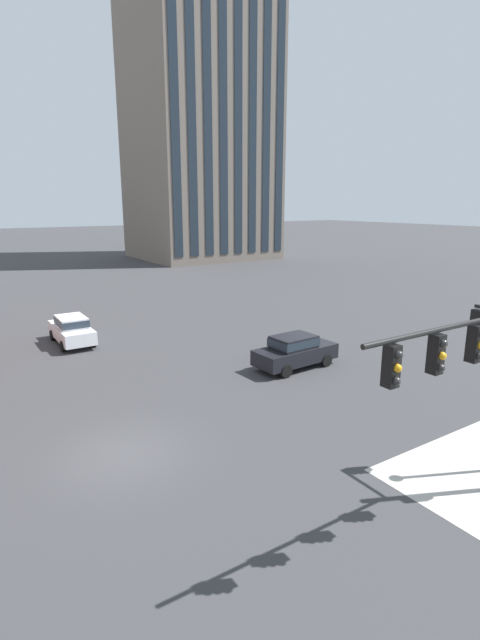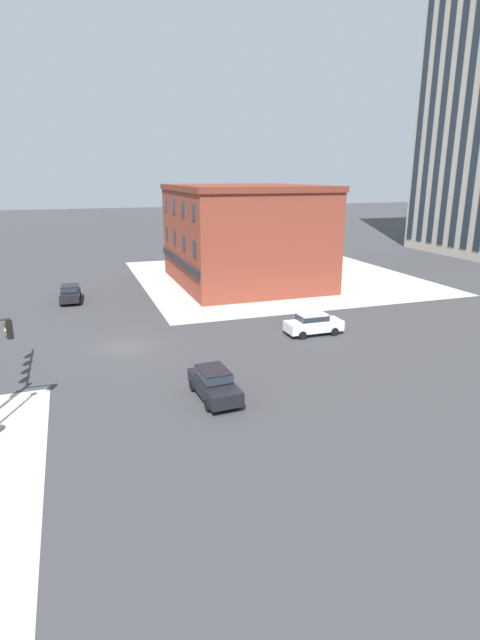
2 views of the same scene
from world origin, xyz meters
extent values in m
plane|color=#38383A|center=(0.00, 0.00, 0.00)|extent=(320.00, 320.00, 0.00)
cube|color=#B7B2A8|center=(-20.00, 20.00, 0.00)|extent=(32.00, 32.00, 0.02)
cube|color=black|center=(8.95, -6.33, 4.59)|extent=(0.28, 0.28, 0.90)
sphere|color=#282828|center=(8.95, -6.49, 4.87)|extent=(0.18, 0.18, 0.18)
sphere|color=orange|center=(8.95, -6.49, 4.59)|extent=(0.18, 0.18, 0.18)
sphere|color=#282828|center=(8.95, -6.49, 4.31)|extent=(0.18, 0.18, 0.18)
cube|color=black|center=(10.27, 3.63, 0.70)|extent=(4.49, 2.01, 0.76)
cube|color=black|center=(10.13, 3.63, 1.38)|extent=(2.19, 1.61, 0.60)
cube|color=#232D38|center=(10.13, 3.63, 1.38)|extent=(2.28, 1.65, 0.40)
cylinder|color=black|center=(11.59, 4.55, 0.32)|extent=(0.65, 0.26, 0.64)
cylinder|color=black|center=(11.68, 2.88, 0.32)|extent=(0.65, 0.26, 0.64)
cylinder|color=black|center=(8.87, 4.39, 0.32)|extent=(0.65, 0.26, 0.64)
cylinder|color=black|center=(8.96, 2.72, 0.32)|extent=(0.65, 0.26, 0.64)
cube|color=black|center=(-15.07, -3.58, 0.70)|extent=(4.50, 2.02, 0.76)
cube|color=black|center=(-14.92, -3.59, 1.38)|extent=(2.20, 1.62, 0.60)
cube|color=#232D38|center=(-14.92, -3.59, 1.38)|extent=(2.29, 1.66, 0.40)
cylinder|color=black|center=(-16.48, -4.33, 0.32)|extent=(0.65, 0.26, 0.64)
cylinder|color=black|center=(-16.38, -2.67, 0.32)|extent=(0.65, 0.26, 0.64)
cylinder|color=black|center=(-13.76, -4.50, 0.32)|extent=(0.65, 0.26, 0.64)
cylinder|color=black|center=(-13.66, -2.83, 0.32)|extent=(0.65, 0.26, 0.64)
cube|color=silver|center=(1.82, 14.05, 0.70)|extent=(1.78, 4.41, 0.76)
cube|color=silver|center=(1.82, 13.90, 1.38)|extent=(1.50, 2.12, 0.60)
cube|color=#232D38|center=(1.82, 13.90, 1.38)|extent=(1.54, 2.21, 0.40)
cylinder|color=black|center=(0.98, 15.41, 0.32)|extent=(0.22, 0.64, 0.64)
cylinder|color=black|center=(2.65, 15.42, 0.32)|extent=(0.22, 0.64, 0.64)
cylinder|color=black|center=(0.99, 12.69, 0.32)|extent=(0.22, 0.64, 0.64)
cylinder|color=black|center=(2.66, 12.69, 0.32)|extent=(0.22, 0.64, 0.64)
cube|color=brown|center=(-18.11, 15.37, 5.12)|extent=(18.23, 14.74, 10.23)
cube|color=brown|center=(-18.11, 15.37, 10.53)|extent=(18.59, 15.04, 0.60)
cube|color=black|center=(-18.11, 7.88, 2.90)|extent=(17.32, 0.24, 0.70)
cube|color=#1E2833|center=(-24.95, 7.96, 5.12)|extent=(1.10, 0.08, 1.50)
cube|color=#1E2833|center=(-20.39, 7.96, 5.12)|extent=(1.10, 0.08, 1.50)
cube|color=#1E2833|center=(-15.84, 7.96, 5.12)|extent=(1.10, 0.08, 1.50)
cube|color=#1E2833|center=(-11.28, 7.96, 5.12)|extent=(1.10, 0.08, 1.50)
cube|color=#1E2833|center=(-24.95, 7.96, 8.53)|extent=(1.10, 0.08, 1.50)
cube|color=#1E2833|center=(-20.39, 7.96, 8.53)|extent=(1.10, 0.08, 1.50)
cube|color=#1E2833|center=(-15.84, 7.96, 8.53)|extent=(1.10, 0.08, 1.50)
cube|color=#1E2833|center=(-11.28, 7.96, 8.53)|extent=(1.10, 0.08, 1.50)
camera|label=1|loc=(-4.47, -14.07, 8.13)|focal=26.67mm
camera|label=2|loc=(34.28, -3.14, 11.84)|focal=27.66mm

